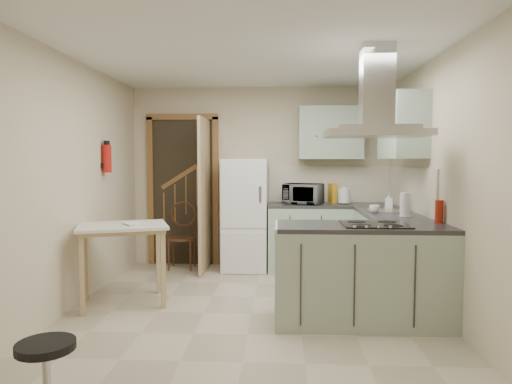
# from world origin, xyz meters

# --- Properties ---
(floor) EXTENTS (4.20, 4.20, 0.00)m
(floor) POSITION_xyz_m (0.00, 0.00, 0.00)
(floor) COLOR #BAA891
(floor) RESTS_ON ground
(ceiling) EXTENTS (4.20, 4.20, 0.00)m
(ceiling) POSITION_xyz_m (0.00, 0.00, 2.50)
(ceiling) COLOR silver
(ceiling) RESTS_ON back_wall
(back_wall) EXTENTS (3.60, 0.00, 3.60)m
(back_wall) POSITION_xyz_m (0.00, 2.10, 1.25)
(back_wall) COLOR beige
(back_wall) RESTS_ON floor
(left_wall) EXTENTS (0.00, 4.20, 4.20)m
(left_wall) POSITION_xyz_m (-1.80, 0.00, 1.25)
(left_wall) COLOR beige
(left_wall) RESTS_ON floor
(right_wall) EXTENTS (0.00, 4.20, 4.20)m
(right_wall) POSITION_xyz_m (1.80, 0.00, 1.25)
(right_wall) COLOR beige
(right_wall) RESTS_ON floor
(doorway) EXTENTS (1.10, 0.12, 2.10)m
(doorway) POSITION_xyz_m (-1.10, 2.07, 1.05)
(doorway) COLOR brown
(doorway) RESTS_ON floor
(fridge) EXTENTS (0.60, 0.60, 1.50)m
(fridge) POSITION_xyz_m (-0.20, 1.80, 0.75)
(fridge) COLOR white
(fridge) RESTS_ON floor
(counter_back) EXTENTS (1.08, 0.60, 0.90)m
(counter_back) POSITION_xyz_m (0.66, 1.80, 0.45)
(counter_back) COLOR #9EB2A0
(counter_back) RESTS_ON floor
(counter_right) EXTENTS (0.60, 1.95, 0.90)m
(counter_right) POSITION_xyz_m (1.50, 1.12, 0.45)
(counter_right) COLOR #9EB2A0
(counter_right) RESTS_ON floor
(splashback) EXTENTS (1.68, 0.02, 0.50)m
(splashback) POSITION_xyz_m (0.96, 2.09, 1.15)
(splashback) COLOR beige
(splashback) RESTS_ON counter_back
(wall_cabinet_back) EXTENTS (0.85, 0.35, 0.70)m
(wall_cabinet_back) POSITION_xyz_m (0.95, 1.93, 1.85)
(wall_cabinet_back) COLOR #9EB2A0
(wall_cabinet_back) RESTS_ON back_wall
(wall_cabinet_right) EXTENTS (0.35, 0.90, 0.70)m
(wall_cabinet_right) POSITION_xyz_m (1.62, 0.85, 1.85)
(wall_cabinet_right) COLOR #9EB2A0
(wall_cabinet_right) RESTS_ON right_wall
(peninsula) EXTENTS (1.55, 0.65, 0.90)m
(peninsula) POSITION_xyz_m (1.02, -0.18, 0.45)
(peninsula) COLOR #9EB2A0
(peninsula) RESTS_ON floor
(hob) EXTENTS (0.58, 0.50, 0.01)m
(hob) POSITION_xyz_m (1.12, -0.18, 0.91)
(hob) COLOR black
(hob) RESTS_ON peninsula
(extractor_hood) EXTENTS (0.90, 0.55, 0.10)m
(extractor_hood) POSITION_xyz_m (1.12, -0.18, 1.72)
(extractor_hood) COLOR silver
(extractor_hood) RESTS_ON ceiling
(sink) EXTENTS (0.45, 0.40, 0.01)m
(sink) POSITION_xyz_m (1.50, 0.95, 0.91)
(sink) COLOR silver
(sink) RESTS_ON counter_right
(fire_extinguisher) EXTENTS (0.10, 0.10, 0.32)m
(fire_extinguisher) POSITION_xyz_m (-1.74, 0.90, 1.50)
(fire_extinguisher) COLOR #B2140F
(fire_extinguisher) RESTS_ON left_wall
(drop_leaf_table) EXTENTS (1.06, 0.93, 0.83)m
(drop_leaf_table) POSITION_xyz_m (-1.34, 0.24, 0.41)
(drop_leaf_table) COLOR #D6AE83
(drop_leaf_table) RESTS_ON floor
(bentwood_chair) EXTENTS (0.37, 0.37, 0.83)m
(bentwood_chair) POSITION_xyz_m (-1.07, 1.80, 0.41)
(bentwood_chair) COLOR #482A18
(bentwood_chair) RESTS_ON floor
(stool) EXTENTS (0.43, 0.43, 0.45)m
(stool) POSITION_xyz_m (-1.07, -1.84, 0.22)
(stool) COLOR black
(stool) RESTS_ON floor
(microwave) EXTENTS (0.58, 0.49, 0.27)m
(microwave) POSITION_xyz_m (0.58, 1.78, 1.04)
(microwave) COLOR black
(microwave) RESTS_ON counter_back
(kettle) EXTENTS (0.21, 0.21, 0.23)m
(kettle) POSITION_xyz_m (1.12, 1.77, 1.02)
(kettle) COLOR white
(kettle) RESTS_ON counter_back
(cereal_box) EXTENTS (0.11, 0.19, 0.27)m
(cereal_box) POSITION_xyz_m (0.99, 1.94, 1.03)
(cereal_box) COLOR #C48D17
(cereal_box) RESTS_ON counter_back
(soap_bottle) EXTENTS (0.11, 0.11, 0.19)m
(soap_bottle) POSITION_xyz_m (1.58, 1.22, 1.00)
(soap_bottle) COLOR #A7A5B1
(soap_bottle) RESTS_ON counter_right
(paper_towel) EXTENTS (0.12, 0.12, 0.26)m
(paper_towel) POSITION_xyz_m (1.55, 0.41, 1.03)
(paper_towel) COLOR silver
(paper_towel) RESTS_ON counter_right
(cup) EXTENTS (0.15, 0.15, 0.09)m
(cup) POSITION_xyz_m (1.32, 0.75, 0.94)
(cup) COLOR white
(cup) RESTS_ON counter_right
(red_bottle) EXTENTS (0.08, 0.08, 0.21)m
(red_bottle) POSITION_xyz_m (1.75, -0.02, 1.01)
(red_bottle) COLOR #A1210D
(red_bottle) RESTS_ON peninsula
(book) EXTENTS (0.28, 0.29, 0.10)m
(book) POSITION_xyz_m (-1.29, 0.20, 0.88)
(book) COLOR maroon
(book) RESTS_ON drop_leaf_table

